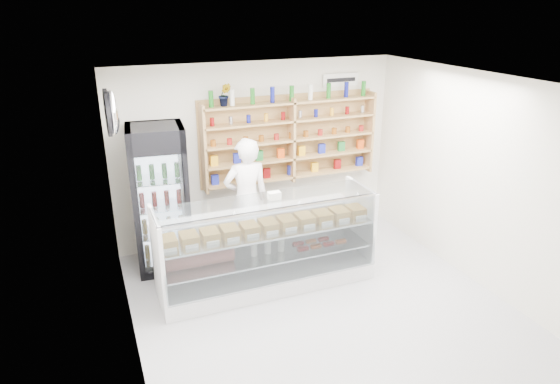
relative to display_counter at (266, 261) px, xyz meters
name	(u,v)px	position (x,y,z in m)	size (l,w,h in m)	color
room	(332,210)	(0.45, -0.96, 1.05)	(5.00, 5.00, 5.00)	#A1A1A5
display_counter	(266,261)	(0.00, 0.00, 0.00)	(2.88, 0.86, 1.25)	white
shop_worker	(246,199)	(0.02, 0.86, 0.57)	(0.67, 0.44, 1.84)	white
drinks_cooler	(161,199)	(-1.18, 1.01, 0.70)	(0.82, 0.80, 2.08)	black
wall_shelving	(291,139)	(0.95, 1.38, 1.25)	(2.84, 0.28, 1.33)	#A5784E
potted_plant	(225,95)	(-0.10, 1.38, 2.01)	(0.18, 0.15, 0.33)	#1E6626
security_mirror	(112,112)	(-1.72, 0.24, 2.10)	(0.15, 0.50, 0.50)	silver
wall_sign	(341,80)	(1.85, 1.51, 2.10)	(0.62, 0.03, 0.20)	white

